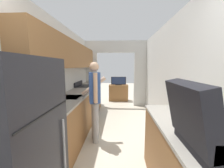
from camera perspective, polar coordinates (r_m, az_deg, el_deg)
name	(u,v)px	position (r m, az deg, el deg)	size (l,w,h in m)	color
wall_left	(56,70)	(2.95, -22.36, 5.38)	(0.38, 7.29, 2.50)	silver
wall_right	(185,85)	(2.51, 27.97, -0.22)	(0.06, 7.29, 2.50)	silver
wall_far_with_doorway	(116,69)	(5.33, 1.50, 6.10)	(2.74, 0.06, 2.50)	silver
counter_left	(76,113)	(3.39, -14.68, -11.43)	(0.62, 3.68, 0.92)	brown
counter_right	(186,166)	(1.92, 28.30, -27.84)	(0.62, 1.54, 0.92)	brown
refrigerator	(10,151)	(1.60, -36.57, -21.47)	(0.74, 0.79, 1.62)	black
range_oven	(88,100)	(4.48, -10.03, -6.59)	(0.66, 0.79, 1.06)	black
person	(95,100)	(2.81, -7.17, -6.48)	(0.52, 0.44, 1.63)	#9E9E9E
suitcase	(209,129)	(1.26, 35.37, -15.04)	(0.54, 0.55, 0.52)	black
book_stack	(193,123)	(1.71, 30.54, -13.90)	(0.23, 0.30, 0.07)	gold
tv_cabinet	(118,93)	(6.19, 2.71, -3.62)	(0.84, 0.42, 0.71)	brown
television	(119,81)	(6.07, 2.74, 1.26)	(0.65, 0.16, 0.36)	black
knife	(93,84)	(4.91, -8.10, 0.18)	(0.15, 0.28, 0.02)	#B7B7BC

